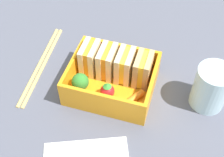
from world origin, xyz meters
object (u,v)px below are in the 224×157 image
Objects in this scene: sandwich_center at (125,66)px; carrot_stick_far_left at (133,99)px; chopstick_pair at (41,64)px; strawberry_far_left at (107,91)px; broccoli_floret at (80,82)px; sandwich_center_left at (107,62)px; sandwich_left at (90,58)px; drinking_glass at (211,88)px; sandwich_center_right at (143,70)px.

carrot_stick_far_left is (2.98, -5.15, -2.27)cm from sandwich_center.
sandwich_center is 17.19cm from chopstick_pair.
broccoli_floret is at bearing -175.29° from strawberry_far_left.
sandwich_center_left is at bearing 180.00° from sandwich_center.
sandwich_left is at bearing 92.14° from broccoli_floret.
broccoli_floret is at bearing -176.85° from carrot_stick_far_left.
broccoli_floret is 0.91× the size of carrot_stick_far_left.
sandwich_center_left is at bearing 61.17° from broccoli_floret.
sandwich_left is 7.40cm from strawberry_far_left.
drinking_glass is at bearing 12.99° from broccoli_floret.
sandwich_center is at bearing 180.00° from sandwich_center_right.
sandwich_left is at bearing 178.33° from drinking_glass.
sandwich_center_left is 1.84× the size of strawberry_far_left.
sandwich_center_left is (3.33, 0.00, 0.00)cm from sandwich_left.
sandwich_center_left is at bearing 4.05° from chopstick_pair.
carrot_stick_far_left is 20.23cm from chopstick_pair.
sandwich_center_right is 7.44cm from strawberry_far_left.
sandwich_center reaches higher than chopstick_pair.
strawberry_far_left is at bearing -107.77° from sandwich_center.
sandwich_left is 1.27× the size of carrot_stick_far_left.
strawberry_far_left reaches higher than carrot_stick_far_left.
sandwich_left and sandwich_center_left have the same top height.
sandwich_center_right is (6.66, 0.00, 0.00)cm from sandwich_center_left.
sandwich_left is 10.80cm from chopstick_pair.
sandwich_center_left is 6.66cm from sandwich_center_right.
sandwich_left reaches higher than chopstick_pair.
broccoli_floret is (0.21, -5.67, -0.43)cm from sandwich_left.
sandwich_left is 6.66cm from sandwich_center.
sandwich_left reaches higher than carrot_stick_far_left.
sandwich_left is 1.00× the size of sandwich_center_left.
sandwich_center_right is 1.40× the size of broccoli_floret.
sandwich_center is 8.60cm from broccoli_floret.
drinking_glass is at bearing 20.05° from carrot_stick_far_left.
sandwich_center is at bearing 3.24° from chopstick_pair.
chopstick_pair is at bearing -177.29° from sandwich_center_right.
sandwich_center_right is (3.33, 0.00, 0.00)cm from sandwich_center.
strawberry_far_left is 17.70cm from drinking_glass.
carrot_stick_far_left is (4.68, 0.13, -0.77)cm from strawberry_far_left.
sandwich_center is at bearing 41.30° from broccoli_floret.
strawberry_far_left reaches higher than chopstick_pair.
chopstick_pair is at bearing 167.99° from carrot_stick_far_left.
strawberry_far_left is at bearing -72.73° from sandwich_center_left.
sandwich_center is 1.84× the size of strawberry_far_left.
sandwich_center is at bearing 0.00° from sandwich_center_left.
sandwich_center_right is at bearing 2.71° from chopstick_pair.
sandwich_left is 9.99cm from sandwich_center_right.
chopstick_pair is 2.64× the size of drinking_glass.
strawberry_far_left is at bearing -46.70° from sandwich_left.
drinking_glass reaches higher than sandwich_left.
sandwich_center_left and sandwich_center have the same top height.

